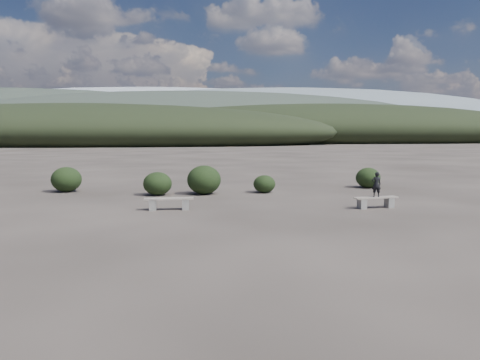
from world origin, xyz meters
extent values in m
plane|color=#2F2824|center=(0.00, 0.00, 0.00)|extent=(1200.00, 1200.00, 0.00)
cube|color=slate|center=(-3.66, 4.15, 0.19)|extent=(0.24, 0.34, 0.38)
cube|color=slate|center=(-2.52, 4.16, 0.19)|extent=(0.24, 0.34, 0.38)
cube|color=gray|center=(-3.09, 4.15, 0.40)|extent=(1.71, 0.38, 0.05)
cube|color=slate|center=(3.72, 3.72, 0.18)|extent=(0.27, 0.35, 0.36)
cube|color=slate|center=(4.80, 3.89, 0.18)|extent=(0.27, 0.35, 0.36)
cube|color=gray|center=(4.26, 3.80, 0.39)|extent=(1.67, 0.59, 0.05)
imported|color=black|center=(4.27, 3.81, 0.86)|extent=(0.35, 0.26, 0.90)
ellipsoid|color=black|center=(-3.78, 8.09, 0.50)|extent=(1.23, 1.23, 1.01)
ellipsoid|color=black|center=(-1.77, 8.24, 0.63)|extent=(1.48, 1.48, 1.27)
ellipsoid|color=black|center=(0.94, 8.47, 0.40)|extent=(0.99, 0.99, 0.79)
ellipsoid|color=black|center=(6.28, 9.81, 0.50)|extent=(1.19, 1.19, 0.99)
ellipsoid|color=black|center=(-8.00, 9.69, 0.57)|extent=(1.35, 1.35, 1.14)
ellipsoid|color=black|center=(-25.00, 90.00, 2.70)|extent=(110.00, 40.00, 12.00)
ellipsoid|color=black|center=(35.00, 110.00, 3.15)|extent=(120.00, 44.00, 14.00)
ellipsoid|color=#2C352B|center=(0.00, 160.00, 5.40)|extent=(190.00, 64.00, 24.00)
ellipsoid|color=#2C352B|center=(-90.00, 220.00, 7.20)|extent=(240.00, 80.00, 32.00)
ellipsoid|color=slate|center=(70.00, 300.00, 9.90)|extent=(340.00, 110.00, 44.00)
ellipsoid|color=#959DA8|center=(-30.00, 400.00, 12.60)|extent=(460.00, 140.00, 56.00)
camera|label=1|loc=(-2.25, -12.20, 2.72)|focal=35.00mm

